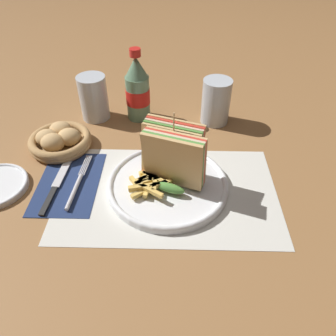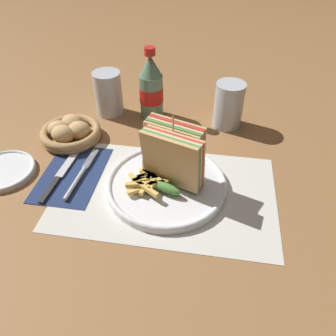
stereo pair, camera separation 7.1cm
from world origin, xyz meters
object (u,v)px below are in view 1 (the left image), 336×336
Objects in this scene: fork at (77,186)px; bread_basket at (60,140)px; plate_main at (168,184)px; coke_bottle_near at (138,90)px; club_sandwich at (173,156)px; glass_far at (94,101)px; knife at (58,182)px; glass_near at (216,104)px.

bread_basket reaches higher than fork.
coke_bottle_near reaches higher than plate_main.
club_sandwich is 1.34× the size of glass_far.
coke_bottle_near is 1.60× the size of glass_far.
fork is (-0.21, -0.02, -0.07)m from club_sandwich.
fork is at bearing -174.75° from club_sandwich.
coke_bottle_near reaches higher than bread_basket.
bread_basket is (-0.28, 0.14, 0.01)m from plate_main.
knife is 0.33m from coke_bottle_near.
bread_basket is at bearing 120.56° from fork.
glass_near is at bearing 65.63° from plate_main.
bread_basket is (-0.06, -0.15, -0.03)m from glass_far.
club_sandwich is (0.01, 0.01, 0.07)m from plate_main.
knife is at bearing -96.84° from glass_far.
glass_near is 0.34m from glass_far.
coke_bottle_near is 0.22m from glass_near.
plate_main is 1.30× the size of knife.
fork is at bearing -62.94° from bread_basket.
glass_far is at bearing 177.79° from glass_near.
glass_far is (-0.34, 0.01, 0.00)m from glass_near.
glass_near reaches higher than knife.
plate_main is 0.20m from fork.
coke_bottle_near is at bearing 73.28° from fork.
fork is 0.17m from bread_basket.
coke_bottle_near is at bearing 107.13° from plate_main.
knife is (-0.05, 0.01, -0.00)m from fork.
club_sandwich is at bearing 4.59° from knife.
glass_far is 0.80× the size of bread_basket.
coke_bottle_near is (-0.10, 0.28, 0.01)m from club_sandwich.
fork is at bearing -13.88° from knife.
club_sandwich is at bearing -24.21° from bread_basket.
knife is at bearing -118.80° from coke_bottle_near.
club_sandwich is 0.27m from knife.
club_sandwich is 0.30m from coke_bottle_near.
club_sandwich reaches higher than knife.
glass_near is (0.37, 0.27, 0.05)m from knife.
coke_bottle_near is (0.16, 0.28, 0.08)m from knife.
knife is 0.46m from glass_near.
plate_main is 1.33× the size of coke_bottle_near.
club_sandwich reaches higher than bread_basket.
glass_near is (0.11, 0.26, -0.03)m from club_sandwich.
knife is (-0.25, 0.01, -0.00)m from plate_main.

